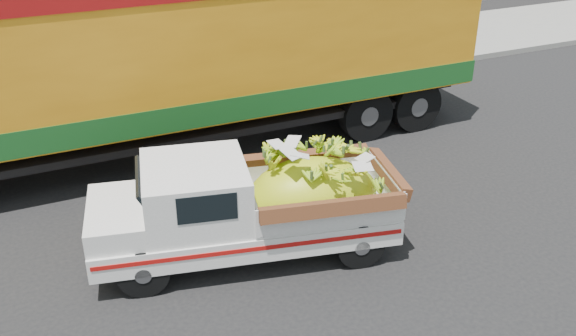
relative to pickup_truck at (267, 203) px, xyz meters
name	(u,v)px	position (x,y,z in m)	size (l,w,h in m)	color
ground	(322,239)	(0.87, -0.07, -0.81)	(100.00, 100.00, 0.00)	black
curb	(195,100)	(0.87, 6.35, -0.74)	(60.00, 0.25, 0.15)	gray
sidewalk	(171,74)	(0.87, 8.45, -0.74)	(60.00, 4.00, 0.14)	gray
pickup_truck	(267,203)	(0.00, 0.00, 0.00)	(4.54, 2.45, 1.51)	black
semi_trailer	(179,45)	(-0.07, 3.90, 1.31)	(12.00, 2.55, 3.80)	black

